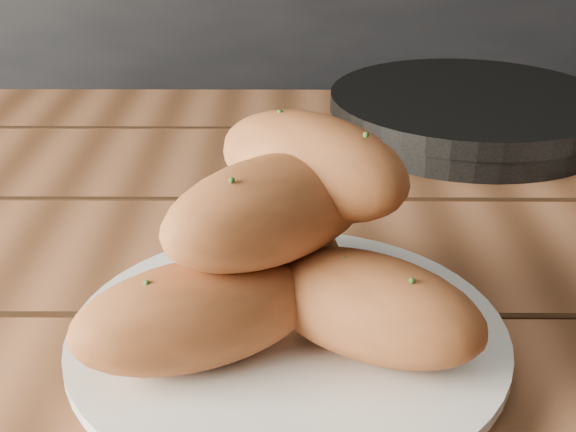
% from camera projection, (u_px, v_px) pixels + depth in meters
% --- Properties ---
extents(counter, '(2.80, 0.60, 0.90)m').
position_uv_depth(counter, '(532.00, 139.00, 1.77)').
color(counter, black).
rests_on(counter, ground).
extents(table, '(1.39, 0.91, 0.75)m').
position_uv_depth(table, '(400.00, 352.00, 0.70)').
color(table, '#995D39').
rests_on(table, ground).
extents(plate, '(0.29, 0.29, 0.02)m').
position_uv_depth(plate, '(288.00, 340.00, 0.53)').
color(plate, white).
rests_on(plate, table).
extents(bread_rolls, '(0.27, 0.23, 0.14)m').
position_uv_depth(bread_rolls, '(285.00, 249.00, 0.50)').
color(bread_rolls, '#AD5B30').
rests_on(bread_rolls, plate).
extents(skillet, '(0.45, 0.32, 0.05)m').
position_uv_depth(skillet, '(471.00, 113.00, 0.91)').
color(skillet, black).
rests_on(skillet, table).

